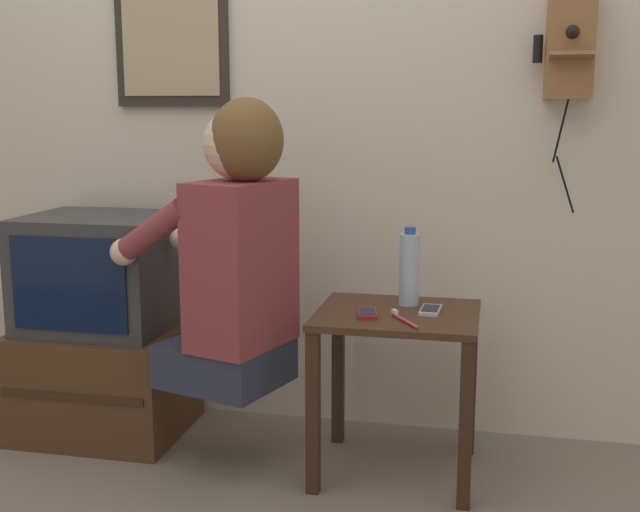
# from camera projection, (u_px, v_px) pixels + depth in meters

# --- Properties ---
(wall_back) EXTENTS (6.80, 0.05, 2.55)m
(wall_back) POSITION_uv_depth(u_px,v_px,m) (285.00, 82.00, 2.92)
(wall_back) COLOR beige
(wall_back) RESTS_ON ground_plane
(side_table) EXTENTS (0.51, 0.45, 0.54)m
(side_table) POSITION_uv_depth(u_px,v_px,m) (397.00, 348.00, 2.57)
(side_table) COLOR #422819
(side_table) RESTS_ON ground_plane
(person) EXTENTS (0.60, 0.49, 0.92)m
(person) POSITION_uv_depth(u_px,v_px,m) (235.00, 247.00, 2.52)
(person) COLOR #2D3347
(person) RESTS_ON ground_plane
(tv_stand) EXTENTS (0.58, 0.49, 0.39)m
(tv_stand) POSITION_uv_depth(u_px,v_px,m) (105.00, 379.00, 2.95)
(tv_stand) COLOR #51331E
(tv_stand) RESTS_ON ground_plane
(television) EXTENTS (0.51, 0.45, 0.41)m
(television) POSITION_uv_depth(u_px,v_px,m) (100.00, 272.00, 2.88)
(television) COLOR #38383A
(television) RESTS_ON tv_stand
(wall_phone_antique) EXTENTS (0.19, 0.18, 0.78)m
(wall_phone_antique) POSITION_uv_depth(u_px,v_px,m) (570.00, 41.00, 2.61)
(wall_phone_antique) COLOR olive
(framed_picture) EXTENTS (0.43, 0.03, 0.55)m
(framed_picture) POSITION_uv_depth(u_px,v_px,m) (171.00, 30.00, 2.93)
(framed_picture) COLOR #2D2823
(cell_phone_held) EXTENTS (0.08, 0.13, 0.01)m
(cell_phone_held) POSITION_uv_depth(u_px,v_px,m) (367.00, 313.00, 2.51)
(cell_phone_held) COLOR maroon
(cell_phone_held) RESTS_ON side_table
(cell_phone_spare) EXTENTS (0.07, 0.13, 0.01)m
(cell_phone_spare) POSITION_uv_depth(u_px,v_px,m) (431.00, 310.00, 2.55)
(cell_phone_spare) COLOR silver
(cell_phone_spare) RESTS_ON side_table
(water_bottle) EXTENTS (0.07, 0.07, 0.26)m
(water_bottle) POSITION_uv_depth(u_px,v_px,m) (409.00, 268.00, 2.62)
(water_bottle) COLOR #ADC6DB
(water_bottle) RESTS_ON side_table
(toothbrush) EXTENTS (0.10, 0.15, 0.02)m
(toothbrush) POSITION_uv_depth(u_px,v_px,m) (403.00, 319.00, 2.43)
(toothbrush) COLOR #D83F4C
(toothbrush) RESTS_ON side_table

